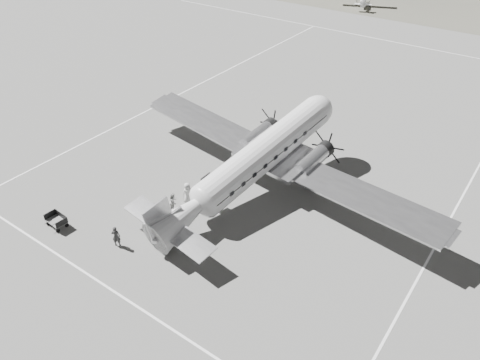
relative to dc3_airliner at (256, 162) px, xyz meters
The scene contains 12 objects.
ground 3.06m from the dc3_airliner, 30.84° to the left, with size 260.00×260.00×0.00m, color slate.
taxi_line_near 13.60m from the dc3_airliner, 84.78° to the right, with size 60.00×0.15×0.01m, color white.
taxi_line_right 13.51m from the dc3_airliner, ahead, with size 0.15×80.00×0.01m, color white.
taxi_line_left 20.10m from the dc3_airliner, 147.43° to the left, with size 0.15×60.00×0.01m, color white.
taxi_line_horizon 40.83m from the dc3_airliner, 88.29° to the left, with size 90.00×0.15×0.01m, color white.
dc3_airliner is the anchor object (origin of this frame).
light_plane_left 57.99m from the dc3_airliner, 105.46° to the left, with size 9.16×7.43×1.90m, color silver, non-canonical shape.
baggage_cart_near 8.08m from the dc3_airliner, 118.56° to the right, with size 1.52×1.08×0.86m, color slate, non-canonical shape.
baggage_cart_far 14.71m from the dc3_airliner, 127.99° to the right, with size 1.57×1.11×0.89m, color slate, non-canonical shape.
ground_crew 11.28m from the dc3_airliner, 111.24° to the right, with size 0.57×0.37×1.56m, color #292929.
ramp_agent 6.70m from the dc3_airliner, 123.14° to the right, with size 0.73×0.57×1.50m, color #A9A9A7.
passenger 5.54m from the dc3_airliner, 129.36° to the right, with size 0.83×0.54×1.69m, color #BBBBB8.
Camera 1 is at (14.86, -25.13, 21.28)m, focal length 35.00 mm.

